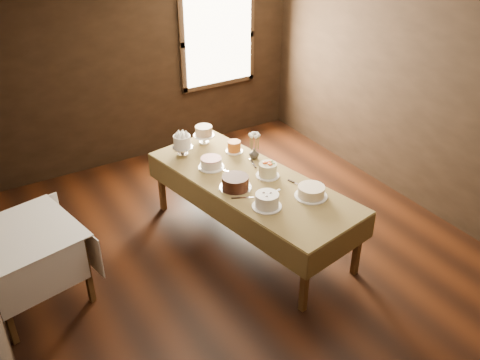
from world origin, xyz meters
name	(u,v)px	position (x,y,z in m)	size (l,w,h in m)	color
floor	(249,261)	(0.00, 0.00, 0.00)	(5.00, 6.00, 0.01)	black
ceiling	(252,0)	(0.00, 0.00, 2.80)	(5.00, 6.00, 0.01)	beige
wall_back	(136,66)	(0.00, 3.00, 1.40)	(5.00, 0.02, 2.80)	black
wall_right	(427,99)	(2.50, 0.00, 1.40)	(0.02, 6.00, 2.80)	black
window	(219,39)	(1.30, 2.94, 1.60)	(1.10, 0.05, 1.30)	#FFEABF
display_table	(251,184)	(0.24, 0.35, 0.74)	(1.46, 2.73, 0.80)	#4F351B
side_table	(23,242)	(-2.15, 0.61, 0.73)	(1.15, 1.15, 0.83)	#4F351B
cake_meringue	(182,146)	(-0.14, 1.29, 0.92)	(0.25, 0.25, 0.26)	silver
cake_speckled	(204,135)	(0.23, 1.44, 0.91)	(0.30, 0.30, 0.24)	white
cake_lattice	(211,163)	(0.00, 0.83, 0.85)	(0.30, 0.30, 0.11)	white
cake_caramel	(234,147)	(0.43, 1.04, 0.86)	(0.21, 0.21, 0.14)	white
cake_chocolate	(235,183)	(0.00, 0.30, 0.87)	(0.41, 0.41, 0.14)	silver
cake_flowers	(268,170)	(0.44, 0.33, 0.87)	(0.27, 0.27, 0.15)	white
cake_swirl	(267,201)	(0.08, -0.19, 0.87)	(0.33, 0.33, 0.15)	white
cake_cream	(311,192)	(0.59, -0.26, 0.86)	(0.40, 0.40, 0.12)	white
cake_server_a	(275,192)	(0.32, 0.01, 0.80)	(0.24, 0.03, 0.01)	silver
cake_server_b	(300,185)	(0.63, -0.02, 0.80)	(0.24, 0.03, 0.01)	silver
cake_server_c	(227,171)	(0.11, 0.66, 0.80)	(0.24, 0.03, 0.01)	silver
cake_server_d	(252,161)	(0.47, 0.71, 0.80)	(0.24, 0.03, 0.01)	silver
cake_server_e	(247,197)	(0.00, 0.07, 0.80)	(0.24, 0.03, 0.01)	silver
flower_vase	(254,154)	(0.54, 0.77, 0.86)	(0.12, 0.12, 0.12)	#2D2823
flower_bouquet	(254,140)	(0.54, 0.77, 1.04)	(0.14, 0.14, 0.20)	white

